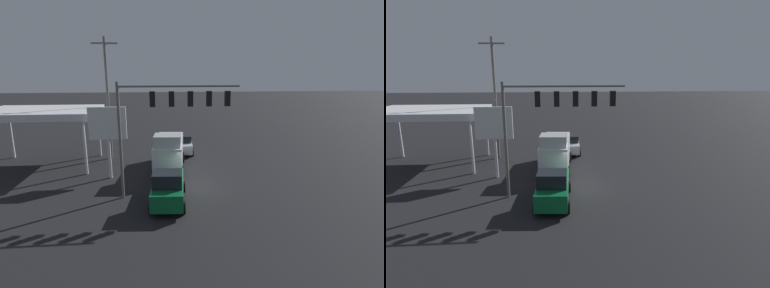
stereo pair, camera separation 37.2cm
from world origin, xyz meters
TOP-DOWN VIEW (x-y plane):
  - ground_plane at (0.00, 0.00)m, footprint 200.00×200.00m
  - traffic_signal_assembly at (1.81, 1.23)m, footprint 8.01×0.43m
  - utility_pole at (7.47, -8.53)m, footprint 2.40×0.26m
  - gas_station_canopy at (13.03, -6.78)m, footprint 9.70×6.95m
  - price_sign at (6.60, -2.81)m, footprint 2.93×0.27m
  - pickup_parked at (1.99, 2.39)m, footprint 2.53×5.32m
  - sedan_far at (0.21, -9.97)m, footprint 2.17×4.45m
  - delivery_truck at (1.78, -4.39)m, footprint 2.98×6.96m

SIDE VIEW (x-z plane):
  - ground_plane at x=0.00m, z-range 0.00..0.00m
  - sedan_far at x=0.21m, z-range -0.01..1.92m
  - pickup_parked at x=1.99m, z-range -0.09..2.31m
  - delivery_truck at x=1.78m, z-range -0.10..3.48m
  - price_sign at x=6.60m, z-range 1.38..7.20m
  - gas_station_canopy at x=13.03m, z-range 2.24..7.45m
  - utility_pole at x=7.47m, z-range 0.29..11.88m
  - traffic_signal_assembly at x=1.81m, z-range 2.15..10.04m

